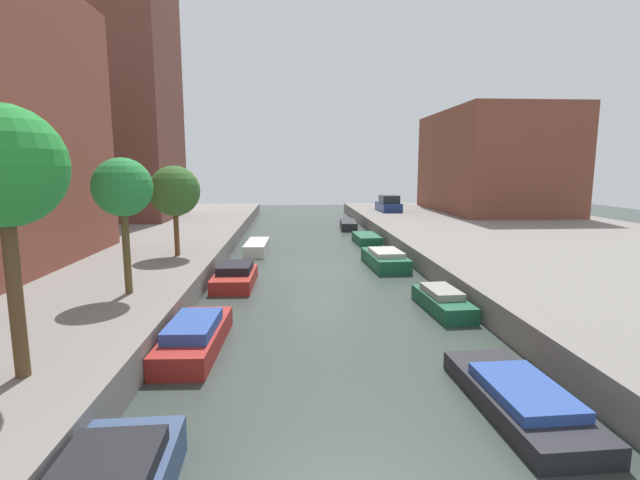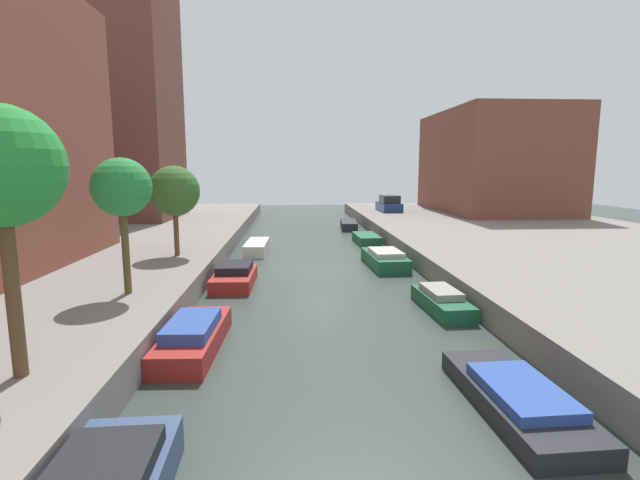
% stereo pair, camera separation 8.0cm
% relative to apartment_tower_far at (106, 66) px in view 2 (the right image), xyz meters
% --- Properties ---
extents(ground_plane, '(84.00, 84.00, 0.00)m').
position_rel_apartment_tower_far_xyz_m(ground_plane, '(16.00, -16.64, -13.19)').
color(ground_plane, '#333D38').
extents(quay_left, '(20.00, 64.00, 1.00)m').
position_rel_apartment_tower_far_xyz_m(quay_left, '(1.00, -16.64, -12.69)').
color(quay_left, gray).
rests_on(quay_left, ground_plane).
extents(quay_right, '(20.00, 64.00, 1.00)m').
position_rel_apartment_tower_far_xyz_m(quay_right, '(31.00, -16.64, -12.69)').
color(quay_right, gray).
rests_on(quay_right, ground_plane).
extents(apartment_tower_far, '(10.00, 9.07, 24.39)m').
position_rel_apartment_tower_far_xyz_m(apartment_tower_far, '(0.00, 0.00, 0.00)').
color(apartment_tower_far, brown).
rests_on(apartment_tower_far, quay_left).
extents(low_block_right, '(10.00, 15.92, 9.46)m').
position_rel_apartment_tower_far_xyz_m(low_block_right, '(34.00, 4.37, -7.46)').
color(low_block_right, brown).
rests_on(low_block_right, quay_right).
extents(street_tree_0, '(2.35, 2.35, 5.39)m').
position_rel_apartment_tower_far_xyz_m(street_tree_0, '(9.15, -30.57, -8.03)').
color(street_tree_0, brown).
rests_on(street_tree_0, quay_left).
extents(street_tree_1, '(1.92, 1.92, 4.51)m').
position_rel_apartment_tower_far_xyz_m(street_tree_1, '(9.15, -24.26, -8.69)').
color(street_tree_1, brown).
rests_on(street_tree_1, quay_left).
extents(street_tree_2, '(2.37, 2.37, 4.28)m').
position_rel_apartment_tower_far_xyz_m(street_tree_2, '(9.15, -17.41, -9.12)').
color(street_tree_2, brown).
rests_on(street_tree_2, quay_left).
extents(parked_car, '(1.92, 4.09, 1.56)m').
position_rel_apartment_tower_far_xyz_m(parked_car, '(24.11, 4.69, -11.55)').
color(parked_car, navy).
rests_on(parked_car, quay_right).
extents(moored_boat_left_1, '(1.61, 4.35, 0.95)m').
position_rel_apartment_tower_far_xyz_m(moored_boat_left_1, '(11.83, -26.90, -12.79)').
color(moored_boat_left_1, maroon).
rests_on(moored_boat_left_1, ground_plane).
extents(moored_boat_left_2, '(1.77, 3.71, 0.94)m').
position_rel_apartment_tower_far_xyz_m(moored_boat_left_2, '(12.11, -19.47, -12.80)').
color(moored_boat_left_2, maroon).
rests_on(moored_boat_left_2, ground_plane).
extents(moored_boat_left_3, '(1.39, 4.09, 0.69)m').
position_rel_apartment_tower_far_xyz_m(moored_boat_left_3, '(12.52, -11.46, -12.85)').
color(moored_boat_left_3, beige).
rests_on(moored_boat_left_3, ground_plane).
extents(moored_boat_right_1, '(1.83, 4.49, 0.68)m').
position_rel_apartment_tower_far_xyz_m(moored_boat_right_1, '(19.47, -30.77, -12.91)').
color(moored_boat_right_1, '#232328').
rests_on(moored_boat_right_1, ground_plane).
extents(moored_boat_right_2, '(1.41, 3.58, 0.81)m').
position_rel_apartment_tower_far_xyz_m(moored_boat_right_2, '(20.12, -23.70, -12.84)').
color(moored_boat_right_2, '#195638').
rests_on(moored_boat_right_2, ground_plane).
extents(moored_boat_right_3, '(1.90, 4.39, 0.94)m').
position_rel_apartment_tower_far_xyz_m(moored_boat_right_3, '(19.56, -16.03, -12.78)').
color(moored_boat_right_3, '#195638').
rests_on(moored_boat_right_3, ground_plane).
extents(moored_boat_right_4, '(1.62, 3.51, 0.60)m').
position_rel_apartment_tower_far_xyz_m(moored_boat_right_4, '(19.85, -8.25, -12.89)').
color(moored_boat_right_4, '#195638').
rests_on(moored_boat_right_4, ground_plane).
extents(moored_boat_right_5, '(1.56, 4.46, 0.67)m').
position_rel_apartment_tower_far_xyz_m(moored_boat_right_5, '(19.56, -0.45, -12.86)').
color(moored_boat_right_5, '#232328').
rests_on(moored_boat_right_5, ground_plane).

